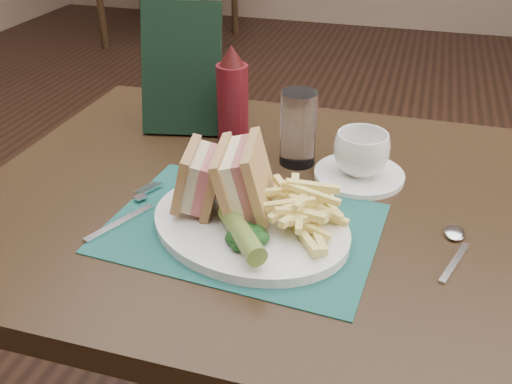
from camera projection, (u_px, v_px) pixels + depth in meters
floor at (303, 324)px, 1.71m from camera, size 7.00×7.00×0.00m
wall_back at (397, 28)px, 4.59m from camera, size 6.00×0.00×6.00m
table_main at (256, 357)px, 1.11m from camera, size 0.90×0.75×0.75m
placemat at (243, 228)px, 0.83m from camera, size 0.40×0.30×0.00m
plate at (250, 225)px, 0.82m from camera, size 0.37×0.33×0.01m
sandwich_half_a at (186, 177)px, 0.82m from camera, size 0.09×0.11×0.10m
sandwich_half_b at (230, 178)px, 0.81m from camera, size 0.10×0.12×0.11m
kale_garnish at (247, 236)px, 0.76m from camera, size 0.11×0.08×0.03m
pickle_spear at (242, 233)px, 0.75m from camera, size 0.10×0.11×0.03m
fries_pile at (298, 202)px, 0.80m from camera, size 0.18×0.20×0.06m
fork at (129, 210)px, 0.86m from camera, size 0.10×0.17×0.01m
spoon at (455, 250)px, 0.77m from camera, size 0.08×0.15×0.01m
saucer at (359, 175)px, 0.95m from camera, size 0.16×0.16×0.01m
coffee_cup at (361, 153)px, 0.93m from camera, size 0.11×0.11×0.07m
drinking_glass at (298, 128)px, 0.97m from camera, size 0.07×0.07×0.13m
ketchup_bottle at (233, 96)px, 1.02m from camera, size 0.06×0.06×0.19m
check_presenter at (182, 69)px, 1.07m from camera, size 0.16×0.12×0.24m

